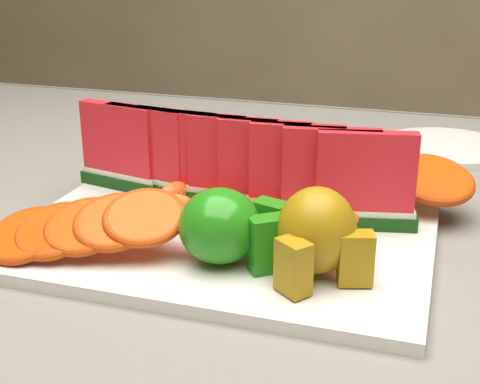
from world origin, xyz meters
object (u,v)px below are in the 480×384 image
Objects in this scene: side_plate at (446,147)px; fork at (140,144)px; apple_cluster at (228,227)px; platter at (226,234)px; pear_cluster at (318,234)px.

fork is (-0.42, -0.11, -0.00)m from side_plate.
apple_cluster is at bearing -53.48° from fork.
apple_cluster is at bearing -111.56° from side_plate.
fork is (-0.22, 0.27, -0.00)m from platter.
apple_cluster reaches higher than fork.
pear_cluster is (0.11, -0.07, 0.04)m from platter.
platter is at bearing 110.77° from apple_cluster.
apple_cluster is 0.55× the size of fork.
platter is 2.05× the size of fork.
platter is 1.74× the size of side_plate.
pear_cluster is 0.47m from fork.
apple_cluster is 0.48m from side_plate.
side_plate is (0.10, 0.45, -0.05)m from pear_cluster.
fork is at bearing 134.16° from pear_cluster.
apple_cluster is 1.09× the size of pear_cluster.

